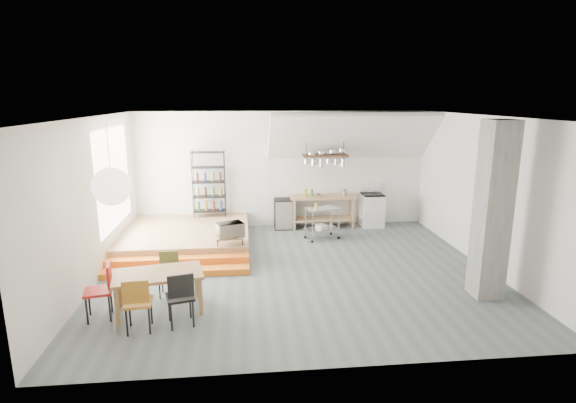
{
  "coord_description": "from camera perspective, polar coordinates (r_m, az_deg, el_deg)",
  "views": [
    {
      "loc": [
        -1.09,
        -8.79,
        3.56
      ],
      "look_at": [
        -0.11,
        0.8,
        1.32
      ],
      "focal_mm": 28.0,
      "sensor_mm": 36.0,
      "label": 1
    }
  ],
  "objects": [
    {
      "name": "wall_right",
      "position": [
        10.35,
        23.79,
        1.04
      ],
      "size": [
        0.04,
        7.0,
        3.2
      ],
      "primitive_type": "cube",
      "color": "silver",
      "rests_on": "ground"
    },
    {
      "name": "microwave_shelf",
      "position": [
        10.01,
        -7.35,
        -4.55
      ],
      "size": [
        0.6,
        0.4,
        0.16
      ],
      "color": "#916C48",
      "rests_on": "platform"
    },
    {
      "name": "window_pane",
      "position": [
        10.83,
        -21.24,
        2.84
      ],
      "size": [
        0.02,
        2.5,
        2.2
      ],
      "primitive_type": "cube",
      "color": "white",
      "rests_on": "wall_left"
    },
    {
      "name": "ceiling",
      "position": [
        8.86,
        1.27,
        10.75
      ],
      "size": [
        8.0,
        7.0,
        0.02
      ],
      "primitive_type": "cube",
      "color": "white",
      "rests_on": "wall_back"
    },
    {
      "name": "wire_shelving",
      "position": [
        12.23,
        -10.0,
        2.37
      ],
      "size": [
        0.88,
        0.38,
        1.8
      ],
      "color": "black",
      "rests_on": "platform"
    },
    {
      "name": "chair_mustard",
      "position": [
        7.39,
        -18.59,
        -11.79
      ],
      "size": [
        0.45,
        0.45,
        0.9
      ],
      "rotation": [
        0.0,
        0.0,
        3.24
      ],
      "color": "#A0641B",
      "rests_on": "ground"
    },
    {
      "name": "chair_black",
      "position": [
        7.38,
        -13.48,
        -11.39
      ],
      "size": [
        0.51,
        0.51,
        0.92
      ],
      "rotation": [
        0.0,
        0.0,
        3.39
      ],
      "color": "black",
      "rests_on": "ground"
    },
    {
      "name": "paper_lantern",
      "position": [
        7.55,
        -21.49,
        1.78
      ],
      "size": [
        0.6,
        0.6,
        0.6
      ],
      "primitive_type": "sphere",
      "color": "white",
      "rests_on": "ceiling"
    },
    {
      "name": "step_upper",
      "position": [
        9.91,
        -13.75,
        -7.54
      ],
      "size": [
        3.0,
        0.35,
        0.27
      ],
      "primitive_type": "cube",
      "color": "orange",
      "rests_on": "ground"
    },
    {
      "name": "chair_olive",
      "position": [
        8.62,
        -14.9,
        -8.34
      ],
      "size": [
        0.37,
        0.37,
        0.8
      ],
      "rotation": [
        0.0,
        0.0,
        -0.0
      ],
      "color": "olive",
      "rests_on": "ground"
    },
    {
      "name": "dining_table",
      "position": [
        7.96,
        -16.17,
        -9.17
      ],
      "size": [
        1.58,
        1.08,
        0.69
      ],
      "rotation": [
        0.0,
        0.0,
        0.19
      ],
      "color": "#966336",
      "rests_on": "ground"
    },
    {
      "name": "platform",
      "position": [
        11.39,
        -12.71,
        -4.41
      ],
      "size": [
        3.0,
        3.0,
        0.4
      ],
      "primitive_type": "cube",
      "color": "#916C48",
      "rests_on": "ground"
    },
    {
      "name": "floor",
      "position": [
        9.55,
        1.17,
        -8.81
      ],
      "size": [
        8.0,
        8.0,
        0.0
      ],
      "primitive_type": "plane",
      "color": "#535D60",
      "rests_on": "ground"
    },
    {
      "name": "concrete_column",
      "position": [
        8.73,
        24.55,
        -1.09
      ],
      "size": [
        0.5,
        0.5,
        3.2
      ],
      "primitive_type": "cube",
      "color": "slate",
      "rests_on": "ground"
    },
    {
      "name": "mini_fridge",
      "position": [
        12.44,
        -0.61,
        -1.55
      ],
      "size": [
        0.49,
        0.49,
        0.83
      ],
      "primitive_type": "cube",
      "color": "black",
      "rests_on": "ground"
    },
    {
      "name": "pot_rack",
      "position": [
        12.03,
        4.87,
        5.47
      ],
      "size": [
        1.2,
        0.5,
        1.43
      ],
      "color": "#432A1B",
      "rests_on": "ceiling"
    },
    {
      "name": "rolling_cart",
      "position": [
        11.51,
        4.36,
        -2.23
      ],
      "size": [
        0.92,
        0.69,
        0.81
      ],
      "rotation": [
        0.0,
        0.0,
        0.32
      ],
      "color": "silver",
      "rests_on": "ground"
    },
    {
      "name": "chair_red",
      "position": [
        8.03,
        -22.49,
        -9.91
      ],
      "size": [
        0.5,
        0.5,
        0.93
      ],
      "rotation": [
        0.0,
        0.0,
        -1.37
      ],
      "color": "red",
      "rests_on": "ground"
    },
    {
      "name": "microwave",
      "position": [
        9.96,
        -7.38,
        -3.59
      ],
      "size": [
        0.67,
        0.56,
        0.31
      ],
      "primitive_type": "imported",
      "rotation": [
        0.0,
        0.0,
        0.37
      ],
      "color": "beige",
      "rests_on": "microwave_shelf"
    },
    {
      "name": "stove",
      "position": [
        12.85,
        10.58,
        -1.01
      ],
      "size": [
        0.6,
        0.6,
        1.18
      ],
      "color": "white",
      "rests_on": "ground"
    },
    {
      "name": "wall_left",
      "position": [
        9.46,
        -23.59,
        0.02
      ],
      "size": [
        0.04,
        7.0,
        3.2
      ],
      "primitive_type": "cube",
      "color": "silver",
      "rests_on": "ground"
    },
    {
      "name": "slope_ceiling",
      "position": [
        12.08,
        8.11,
        8.16
      ],
      "size": [
        4.4,
        1.44,
        1.32
      ],
      "primitive_type": "cube",
      "rotation": [
        -0.73,
        0.0,
        0.0
      ],
      "color": "white",
      "rests_on": "wall_back"
    },
    {
      "name": "kitchen_counter",
      "position": [
        12.49,
        4.44,
        -0.54
      ],
      "size": [
        1.8,
        0.6,
        0.91
      ],
      "color": "#916C48",
      "rests_on": "ground"
    },
    {
      "name": "bowl",
      "position": [
        12.35,
        4.01,
        0.8
      ],
      "size": [
        0.27,
        0.27,
        0.06
      ],
      "primitive_type": "imported",
      "rotation": [
        0.0,
        0.0,
        0.2
      ],
      "color": "silver",
      "rests_on": "kitchen_counter"
    },
    {
      "name": "step_lower",
      "position": [
        9.61,
        -14.01,
        -8.64
      ],
      "size": [
        3.0,
        0.35,
        0.13
      ],
      "primitive_type": "cube",
      "color": "orange",
      "rests_on": "ground"
    },
    {
      "name": "wall_back",
      "position": [
        12.49,
        -0.75,
        4.06
      ],
      "size": [
        8.0,
        0.04,
        3.2
      ],
      "primitive_type": "cube",
      "color": "silver",
      "rests_on": "ground"
    }
  ]
}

